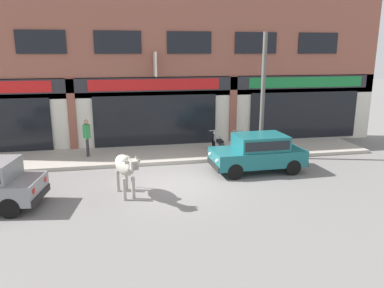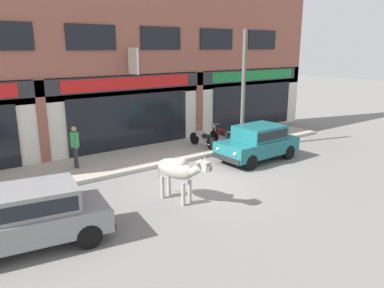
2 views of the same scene
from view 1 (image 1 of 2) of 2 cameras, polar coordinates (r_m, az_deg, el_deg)
name	(u,v)px [view 1 (image 1 of 2)]	position (r m, az deg, el deg)	size (l,w,h in m)	color
ground_plane	(172,183)	(13.39, -3.09, -5.95)	(90.00, 90.00, 0.00)	slate
sidewalk	(160,154)	(16.86, -4.89, -1.53)	(19.00, 2.97, 0.15)	#A8A093
shop_building	(154,66)	(18.01, -5.79, 11.79)	(23.00, 1.40, 8.26)	#8E5142
cow	(125,166)	(12.08, -10.15, -3.35)	(0.87, 2.12, 1.61)	#9E998E
car_0	(258,151)	(14.65, 10.07, -1.07)	(3.65, 1.70, 1.46)	black
motorcycle_0	(218,144)	(16.82, 4.00, 0.07)	(0.52, 1.81, 0.88)	black
motorcycle_1	(241,143)	(16.96, 7.50, 0.10)	(0.52, 1.81, 0.88)	black
pedestrian	(87,134)	(16.60, -15.75, 1.50)	(0.32, 0.50, 1.60)	#2D2D33
utility_pole	(263,95)	(16.25, 10.74, 7.29)	(0.18, 0.18, 5.19)	#595651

